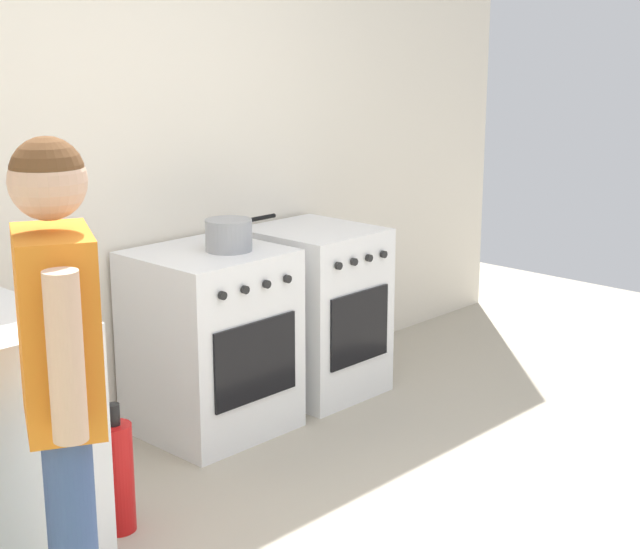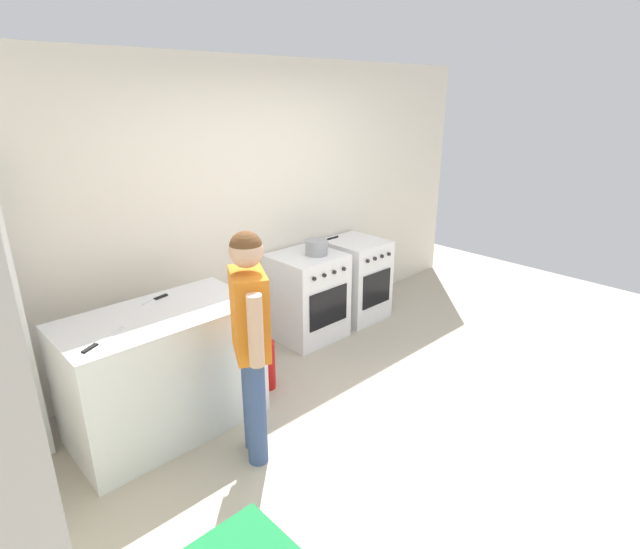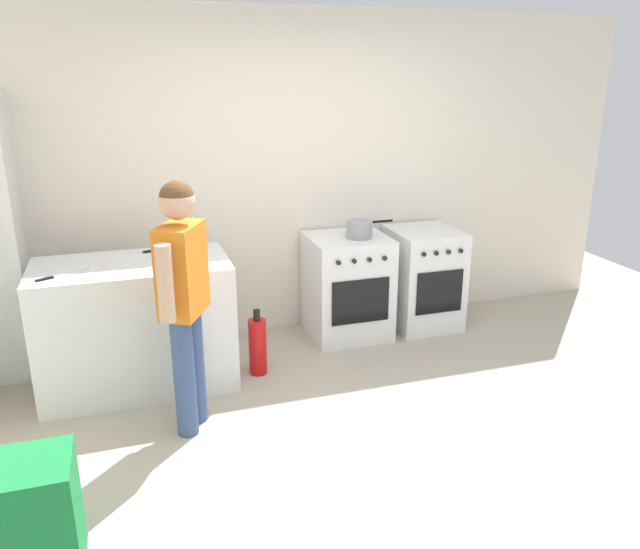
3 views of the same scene
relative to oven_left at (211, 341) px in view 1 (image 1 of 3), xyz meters
The scene contains 6 objects.
back_wall 1.01m from the oven_left, 133.25° to the left, with size 6.00×0.10×2.60m, color silver.
oven_left is the anchor object (origin of this frame).
oven_right 0.69m from the oven_left, ahead, with size 0.55×0.62×0.85m.
pot 0.50m from the oven_left, 40.26° to the right, with size 0.39×0.21×0.14m.
person 1.83m from the oven_left, 143.36° to the right, with size 0.33×0.52×1.55m.
fire_extinguisher 1.01m from the oven_left, 151.22° to the right, with size 0.13×0.13×0.50m.
Camera 1 is at (-2.42, -1.72, 1.82)m, focal length 55.00 mm.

